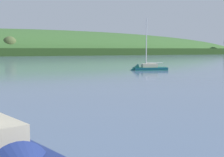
{
  "coord_description": "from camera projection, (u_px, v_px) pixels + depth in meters",
  "views": [
    {
      "loc": [
        -9.55,
        15.69,
        4.19
      ],
      "look_at": [
        5.29,
        42.73,
        1.38
      ],
      "focal_mm": 51.98,
      "sensor_mm": 36.0,
      "label": 1
    }
  ],
  "objects": [
    {
      "name": "far_shoreline_hill",
      "position": [
        19.0,
        54.0,
        238.36
      ],
      "size": [
        530.22,
        124.73,
        37.8
      ],
      "rotation": [
        0.0,
        0.0,
        -0.06
      ],
      "color": "#27431B",
      "rests_on": "ground"
    },
    {
      "name": "sailboat_near_mooring",
      "position": [
        145.0,
        69.0,
        64.38
      ],
      "size": [
        7.86,
        5.14,
        11.6
      ],
      "rotation": [
        0.0,
        0.0,
        2.78
      ],
      "color": "#0F564C",
      "rests_on": "ground"
    }
  ]
}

